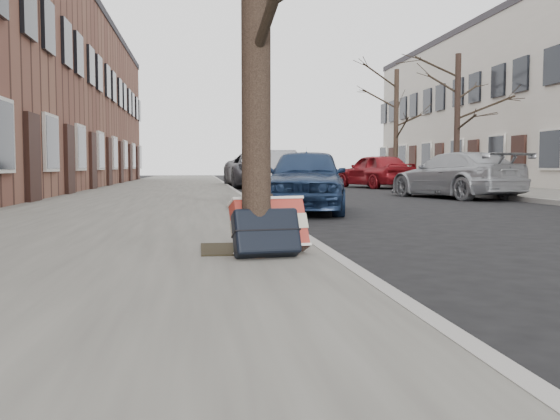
{
  "coord_description": "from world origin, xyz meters",
  "views": [
    {
      "loc": [
        -2.43,
        -4.65,
        0.9
      ],
      "look_at": [
        -1.73,
        0.8,
        0.52
      ],
      "focal_mm": 40.0,
      "sensor_mm": 36.0,
      "label": 1
    }
  ],
  "objects": [
    {
      "name": "car_far_back",
      "position": [
        4.91,
        20.92,
        0.72
      ],
      "size": [
        2.81,
        4.52,
        1.44
      ],
      "primitive_type": "imported",
      "rotation": [
        0.0,
        0.0,
        3.42
      ],
      "color": "maroon",
      "rests_on": "ground"
    },
    {
      "name": "ground",
      "position": [
        0.0,
        0.0,
        0.0
      ],
      "size": [
        120.0,
        120.0,
        0.0
      ],
      "primitive_type": "plane",
      "color": "black",
      "rests_on": "ground"
    },
    {
      "name": "suitcase_red",
      "position": [
        -1.82,
        0.89,
        0.37
      ],
      "size": [
        0.73,
        0.51,
        0.51
      ],
      "primitive_type": "cube",
      "rotation": [
        -0.42,
        0.0,
        0.25
      ],
      "color": "maroon",
      "rests_on": "near_sidewalk"
    },
    {
      "name": "suitcase_navy",
      "position": [
        -1.87,
        0.64,
        0.34
      ],
      "size": [
        0.61,
        0.41,
        0.44
      ],
      "primitive_type": "cube",
      "rotation": [
        -0.42,
        0.0,
        0.15
      ],
      "color": "black",
      "rests_on": "near_sidewalk"
    },
    {
      "name": "dirt_patch",
      "position": [
        -2.0,
        1.2,
        0.13
      ],
      "size": [
        0.85,
        0.85,
        0.02
      ],
      "primitive_type": "cube",
      "color": "black",
      "rests_on": "near_sidewalk"
    },
    {
      "name": "tree_far_b",
      "position": [
        7.2,
        17.88,
        2.61
      ],
      "size": [
        0.22,
        0.22,
        4.99
      ],
      "primitive_type": "cylinder",
      "color": "black",
      "rests_on": "far_sidewalk"
    },
    {
      "name": "near_sidewalk",
      "position": [
        -3.7,
        15.0,
        0.06
      ],
      "size": [
        5.0,
        70.0,
        0.12
      ],
      "primitive_type": "cube",
      "color": "slate",
      "rests_on": "ground"
    },
    {
      "name": "car_near_front",
      "position": [
        -0.32,
        7.54,
        0.64
      ],
      "size": [
        2.32,
        4.03,
        1.29
      ],
      "primitive_type": "imported",
      "rotation": [
        0.0,
        0.0,
        -0.22
      ],
      "color": "#192B4D",
      "rests_on": "ground"
    },
    {
      "name": "tree_far_c",
      "position": [
        7.2,
        25.23,
        2.89
      ],
      "size": [
        0.24,
        0.24,
        5.53
      ],
      "primitive_type": "cylinder",
      "color": "black",
      "rests_on": "far_sidewalk"
    },
    {
      "name": "car_far_front",
      "position": [
        4.81,
        12.36,
        0.65
      ],
      "size": [
        3.02,
        4.82,
        1.3
      ],
      "primitive_type": "imported",
      "rotation": [
        0.0,
        0.0,
        3.43
      ],
      "color": "#94969B",
      "rests_on": "ground"
    },
    {
      "name": "car_near_back",
      "position": [
        0.05,
        21.94,
        0.76
      ],
      "size": [
        2.79,
        5.58,
        1.52
      ],
      "primitive_type": "imported",
      "rotation": [
        0.0,
        0.0,
        0.05
      ],
      "color": "#3D3C42",
      "rests_on": "ground"
    },
    {
      "name": "car_near_mid",
      "position": [
        0.01,
        15.94,
        0.73
      ],
      "size": [
        1.66,
        4.47,
        1.46
      ],
      "primitive_type": "imported",
      "rotation": [
        0.0,
        0.0,
        0.03
      ],
      "color": "#929499",
      "rests_on": "ground"
    },
    {
      "name": "far_sidewalk",
      "position": [
        7.8,
        15.0,
        0.06
      ],
      "size": [
        4.0,
        70.0,
        0.12
      ],
      "primitive_type": "cube",
      "color": "slate",
      "rests_on": "ground"
    }
  ]
}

